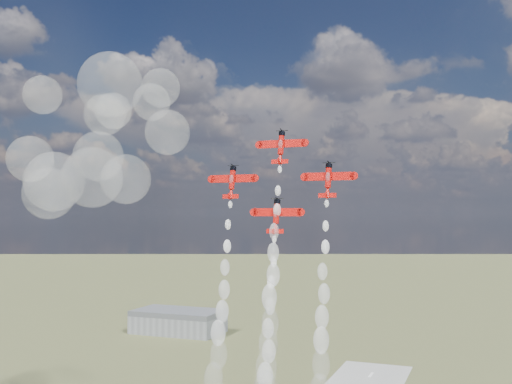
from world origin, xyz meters
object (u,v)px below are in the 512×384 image
Objects in this scene: plane_lead at (281,146)px; hangar at (178,321)px; plane_left at (232,181)px; plane_slot at (276,215)px; plane_right at (328,179)px.

hangar is at bearing 125.66° from plane_lead.
plane_left reaches higher than plane_slot.
hangar is at bearing 122.44° from plane_left.
plane_slot is (119.42, -170.00, 61.88)m from hangar.
hangar is 4.13× the size of plane_left.
plane_right is 15.26m from plane_slot.
hangar is 4.13× the size of plane_right.
plane_right is (12.50, -1.78, -8.56)m from plane_lead.
plane_lead is 1.00× the size of plane_slot.
plane_lead is 1.00× the size of plane_right.
plane_left is 25.00m from plane_right.
plane_slot is (12.50, -1.78, -8.56)m from plane_left.
plane_lead is (119.42, -166.43, 79.00)m from hangar.
plane_slot is at bearing -54.91° from hangar.
hangar is 4.13× the size of plane_slot.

